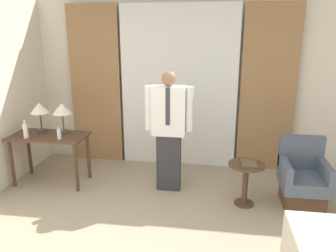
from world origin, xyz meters
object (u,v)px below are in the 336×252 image
object	(u,v)px
table_lamp_left	(40,109)
side_table	(246,177)
desk	(50,143)
bottle_by_lamp	(26,131)
bottle_near_edge	(59,134)
person	(169,128)
book	(249,164)
armchair	(303,181)
table_lamp_right	(62,110)

from	to	relation	value
table_lamp_left	side_table	xyz separation A→B (m)	(2.94, -0.38, -0.69)
desk	bottle_by_lamp	size ratio (longest dim) A/B	4.21
side_table	table_lamp_left	bearing A→B (deg)	172.62
bottle_near_edge	person	xyz separation A→B (m)	(1.50, 0.19, 0.10)
bottle_near_edge	book	distance (m)	2.57
person	armchair	xyz separation A→B (m)	(1.75, -0.18, -0.58)
bottle_near_edge	person	distance (m)	1.52
table_lamp_left	table_lamp_right	xyz separation A→B (m)	(0.35, 0.00, 0.00)
table_lamp_left	table_lamp_right	bearing A→B (deg)	0.00
table_lamp_right	book	xyz separation A→B (m)	(2.62, -0.40, -0.49)
table_lamp_left	bottle_by_lamp	size ratio (longest dim) A/B	1.72
person	bottle_by_lamp	bearing A→B (deg)	-173.65
person	armchair	bearing A→B (deg)	-5.83
desk	book	bearing A→B (deg)	-5.65
desk	book	distance (m)	2.80
table_lamp_left	book	bearing A→B (deg)	-7.75
table_lamp_right	book	world-z (taller)	table_lamp_right
table_lamp_right	person	xyz separation A→B (m)	(1.56, -0.08, -0.17)
armchair	table_lamp_left	bearing A→B (deg)	175.95
book	armchair	bearing A→B (deg)	11.65
person	book	distance (m)	1.15
desk	table_lamp_right	bearing A→B (deg)	36.40
desk	table_lamp_left	world-z (taller)	table_lamp_left
table_lamp_left	bottle_near_edge	bearing A→B (deg)	-33.44
table_lamp_right	person	size ratio (longest dim) A/B	0.27
desk	armchair	bearing A→B (deg)	-2.16
desk	side_table	size ratio (longest dim) A/B	1.93
table_lamp_left	book	xyz separation A→B (m)	(2.96, -0.40, -0.49)
table_lamp_left	person	xyz separation A→B (m)	(1.91, -0.08, -0.17)
armchair	bottle_near_edge	bearing A→B (deg)	-179.82
table_lamp_left	armchair	world-z (taller)	table_lamp_left
table_lamp_right	side_table	bearing A→B (deg)	-8.35
bottle_by_lamp	book	bearing A→B (deg)	-1.96
bottle_near_edge	table_lamp_right	bearing A→B (deg)	102.95
table_lamp_left	side_table	bearing A→B (deg)	-7.38
table_lamp_right	bottle_by_lamp	xyz separation A→B (m)	(-0.41, -0.30, -0.23)
bottle_near_edge	person	size ratio (longest dim) A/B	0.10
desk	bottle_near_edge	world-z (taller)	bottle_near_edge
desk	table_lamp_right	xyz separation A→B (m)	(0.17, 0.13, 0.46)
desk	book	size ratio (longest dim) A/B	4.35
desk	table_lamp_left	xyz separation A→B (m)	(-0.17, 0.13, 0.46)
bottle_near_edge	side_table	size ratio (longest dim) A/B	0.31
table_lamp_left	person	world-z (taller)	person
bottle_by_lamp	table_lamp_left	bearing A→B (deg)	77.20
bottle_by_lamp	side_table	xyz separation A→B (m)	(3.01, -0.08, -0.46)
person	armchair	size ratio (longest dim) A/B	1.94
side_table	desk	bearing A→B (deg)	174.77
book	table_lamp_left	bearing A→B (deg)	172.25
side_table	book	bearing A→B (deg)	-41.90
desk	side_table	world-z (taller)	desk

